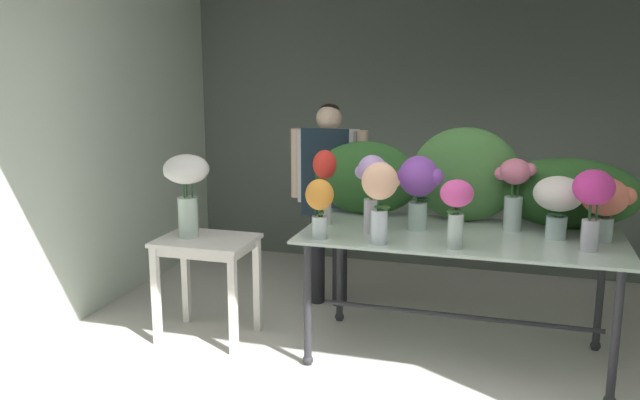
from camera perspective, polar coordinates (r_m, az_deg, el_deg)
The scene contains 18 objects.
ground_plane at distance 4.97m, azimuth 6.81°, elevation -11.24°, with size 7.75×7.75×0.00m, color silver.
wall_back at distance 6.35m, azimuth 9.92°, elevation 5.92°, with size 4.87×0.12×2.62m, color slate.
wall_left at distance 5.57m, azimuth -18.41°, elevation 4.70°, with size 0.12×3.64×2.62m, color silver.
display_table_glass at distance 4.38m, azimuth 12.01°, elevation -4.38°, with size 2.03×0.99×0.86m.
side_table_white at distance 4.70m, azimuth -9.79°, elevation -4.64°, with size 0.66×0.51×0.73m.
florist at distance 5.21m, azimuth 0.75°, elevation 1.54°, with size 0.63×0.24×1.63m.
foliage_backdrop at distance 4.65m, azimuth 13.40°, elevation 1.49°, with size 2.23×0.32×0.65m.
vase_lilac_hydrangea at distance 4.22m, azimuth 4.52°, elevation 1.38°, with size 0.23×0.19×0.51m.
vase_ivory_anemones at distance 4.35m, azimuth 19.91°, elevation 0.13°, with size 0.31×0.31×0.40m.
vase_peach_carnations at distance 3.97m, azimuth 5.20°, elevation 0.69°, with size 0.23×0.22×0.50m.
vase_magenta_stock at distance 4.12m, azimuth 22.56°, elevation 0.25°, with size 0.24×0.24×0.48m.
vase_fuchsia_lilies at distance 3.95m, azimuth 11.75°, elevation -0.40°, with size 0.20×0.20×0.41m.
vase_scarlet_tulips at distance 4.46m, azimuth 0.42°, elevation 1.71°, with size 0.16×0.16×0.51m.
vase_violet_ranunculus at distance 4.35m, azimuth 8.53°, elevation 1.45°, with size 0.31×0.26×0.49m.
vase_sunset_peonies at distance 4.09m, azimuth -0.02°, elevation -0.26°, with size 0.18×0.18×0.38m.
vase_coral_freesia at distance 4.40m, azimuth 23.44°, elevation -0.08°, with size 0.33×0.29×0.40m.
vase_rosy_dahlias at distance 4.48m, azimuth 16.47°, elevation 1.06°, with size 0.26×0.20×0.48m.
vase_white_roses_tall at distance 4.65m, azimuth -11.48°, elevation 1.45°, with size 0.33×0.32×0.59m.
Camera 1 is at (0.76, -2.75, 1.93)m, focal length 36.96 mm.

